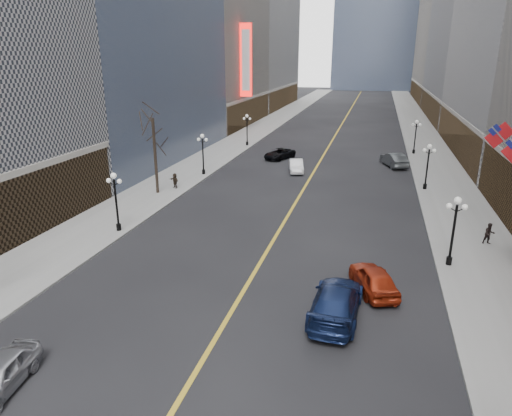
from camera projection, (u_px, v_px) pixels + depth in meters
The scene contains 19 objects.
sidewalk_east at pixel (428, 149), 65.33m from camera, with size 6.00×230.00×0.15m, color gray.
sidewalk_west at pixel (241, 140), 72.09m from camera, with size 6.00×230.00×0.15m, color gray.
lane_line at pixel (336, 134), 77.90m from camera, with size 0.25×200.00×0.02m, color gold.
streetlamp_east_1 at pixel (454, 224), 28.29m from camera, with size 1.26×0.44×4.52m.
streetlamp_east_2 at pixel (428, 162), 44.79m from camera, with size 1.26×0.44×4.52m.
streetlamp_east_3 at pixel (416, 133), 61.30m from camera, with size 1.26×0.44×4.52m.
streetlamp_west_1 at pixel (116, 196), 33.99m from camera, with size 1.26×0.44×4.52m.
streetlamp_west_2 at pixel (203, 150), 50.49m from camera, with size 1.26×0.44×4.52m.
streetlamp_west_3 at pixel (247, 127), 66.99m from camera, with size 1.26×0.44×4.52m.
flag_5 at pixel (502, 138), 32.47m from camera, with size 2.87×0.12×2.87m.
theatre_marquee at pixel (246, 61), 77.92m from camera, with size 2.00×0.55×12.00m.
tree_west_far at pixel (153, 130), 42.50m from camera, with size 3.60×3.60×7.92m.
car_nb_mid at pixel (296, 166), 52.72m from camera, with size 1.50×4.29×1.41m, color white.
car_nb_far at pixel (279, 154), 59.37m from camera, with size 2.23×4.84×1.34m, color black.
car_sb_near at pixel (336, 302), 23.38m from camera, with size 2.40×5.90×1.71m, color #121F46.
car_sb_mid at pixel (374, 279), 25.97m from camera, with size 1.81×4.50×1.53m, color #9C2911.
car_sb_far at pixel (394, 160), 55.21m from camera, with size 1.78×5.10×1.68m, color #454A4C.
ped_east_walk at pixel (489, 234), 32.09m from camera, with size 0.75×0.41×1.55m, color black.
ped_west_far at pixel (175, 181), 45.80m from camera, with size 1.40×0.40×1.51m, color black.
Camera 1 is at (6.62, 1.23, 12.85)m, focal length 32.00 mm.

